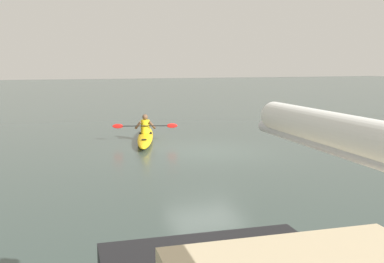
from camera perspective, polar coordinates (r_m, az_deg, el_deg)
name	(u,v)px	position (r m, az deg, el deg)	size (l,w,h in m)	color
ground_plane	(206,151)	(15.20, 1.72, -2.45)	(160.00, 160.00, 0.00)	#384742
kayak	(145,137)	(17.33, -5.87, -0.65)	(2.00, 4.97, 0.29)	#EAB214
kayaker	(145,125)	(17.17, -5.90, 0.79)	(2.32, 0.74, 0.72)	yellow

